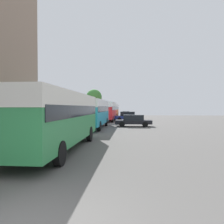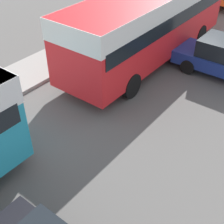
# 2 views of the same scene
# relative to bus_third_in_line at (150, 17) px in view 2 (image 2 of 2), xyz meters

# --- Properties ---
(bus_third_in_line) EXTENTS (2.67, 9.90, 3.18)m
(bus_third_in_line) POSITION_rel_bus_third_in_line_xyz_m (0.00, 0.00, 0.00)
(bus_third_in_line) COLOR red
(bus_third_in_line) RESTS_ON ground_plane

